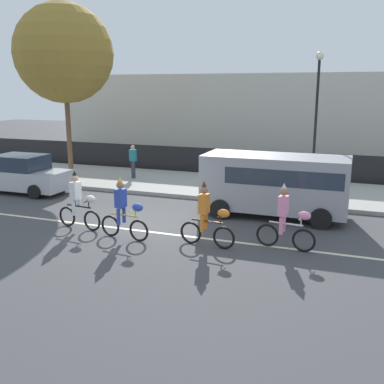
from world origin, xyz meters
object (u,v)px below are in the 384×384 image
Objects in this scene: parked_car_silver at (23,175)px; parade_cyclist_zebra at (79,204)px; parade_cyclist_cobalt at (124,212)px; parked_van_grey at (277,181)px; parade_cyclist_orange at (208,218)px; street_lamp_post at (317,99)px; parade_cyclist_pink at (287,221)px; pedestrian_onlooker at (133,161)px.

parade_cyclist_zebra is at bearing -34.15° from parked_car_silver.
parked_van_grey is (3.86, 4.07, 0.44)m from parade_cyclist_cobalt.
parade_cyclist_orange is at bearing -108.90° from parked_van_grey.
parked_car_silver is at bearing -155.13° from street_lamp_post.
parade_cyclist_pink is 0.47× the size of parked_car_silver.
parked_van_grey is at bearing 32.62° from parade_cyclist_zebra.
pedestrian_onlooker is at bearing 153.83° from parked_van_grey.
parade_cyclist_cobalt is 10.99m from street_lamp_post.
parade_cyclist_zebra is 1.00× the size of parade_cyclist_pink.
parade_cyclist_zebra is at bearing -125.30° from street_lamp_post.
parade_cyclist_pink is 0.33× the size of street_lamp_post.
parade_cyclist_orange is 9.97m from street_lamp_post.
parade_cyclist_cobalt reaches higher than parked_car_silver.
parade_cyclist_pink is at bearing -89.09° from street_lamp_post.
parked_van_grey reaches higher than parade_cyclist_pink.
pedestrian_onlooker is at bearing 129.93° from parade_cyclist_orange.
pedestrian_onlooker reaches higher than parked_car_silver.
parked_van_grey reaches higher than parade_cyclist_orange.
parade_cyclist_orange is at bearing -165.64° from parade_cyclist_pink.
parked_van_grey is 11.08m from parked_car_silver.
parked_car_silver is (-11.92, 3.23, -0.06)m from parade_cyclist_pink.
parked_van_grey is (-0.85, 3.27, 0.44)m from parade_cyclist_pink.
parked_van_grey is at bearing 104.54° from parade_cyclist_pink.
parade_cyclist_cobalt is at bearing -133.50° from parked_van_grey.
pedestrian_onlooker is at bearing 104.54° from parade_cyclist_zebra.
parade_cyclist_zebra is 1.91m from parade_cyclist_cobalt.
street_lamp_post is at bearing 77.69° from parade_cyclist_orange.
parked_car_silver is at bearing -132.02° from pedestrian_onlooker.
parade_cyclist_zebra is 6.46m from parked_car_silver.
parade_cyclist_orange is 1.19× the size of pedestrian_onlooker.
street_lamp_post reaches higher than parade_cyclist_orange.
street_lamp_post reaches higher than parade_cyclist_pink.
parade_cyclist_orange is 0.47× the size of parked_car_silver.
parade_cyclist_cobalt is 2.56m from parade_cyclist_orange.
parade_cyclist_cobalt reaches higher than pedestrian_onlooker.
street_lamp_post is (-0.14, 8.69, 3.15)m from parade_cyclist_pink.
street_lamp_post is at bearing 90.91° from parade_cyclist_pink.
street_lamp_post is (4.57, 9.49, 3.15)m from parade_cyclist_cobalt.
parked_car_silver is at bearing -179.81° from parked_van_grey.
parked_van_grey is 8.53m from pedestrian_onlooker.
parade_cyclist_cobalt is 4.77m from parade_cyclist_pink.
street_lamp_post is at bearing 64.30° from parade_cyclist_cobalt.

